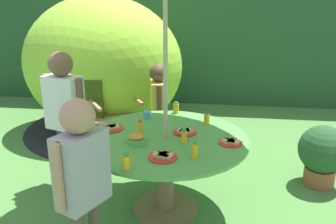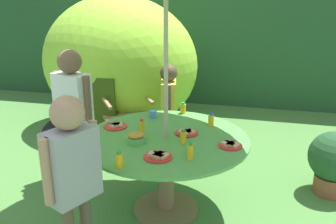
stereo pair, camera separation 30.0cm
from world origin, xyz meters
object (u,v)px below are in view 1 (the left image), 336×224
(plate_front_edge, at_px, (112,128))
(juice_bottle_spot_a, at_px, (184,136))
(child_in_grey_shirt, at_px, (82,169))
(plate_center_front, at_px, (185,132))
(garden_table, at_px, (166,156))
(child_in_white_shirt, at_px, (64,103))
(dome_tent, at_px, (102,66))
(juice_bottle_near_left, at_px, (140,128))
(snack_bowl, at_px, (136,139))
(juice_bottle_far_right, at_px, (126,162))
(cup_near, at_px, (147,115))
(plate_mid_right, at_px, (163,156))
(plate_mid_left, at_px, (231,142))
(child_in_yellow_shirt, at_px, (158,100))
(juice_bottle_far_left, at_px, (207,118))
(juice_bottle_near_right, at_px, (195,150))
(juice_bottle_back_edge, at_px, (91,139))
(juice_bottle_center_back, at_px, (176,108))
(potted_plant, at_px, (322,153))
(wooden_chair, at_px, (113,110))

(plate_front_edge, relative_size, juice_bottle_spot_a, 1.76)
(child_in_grey_shirt, relative_size, plate_center_front, 6.39)
(garden_table, height_order, plate_center_front, plate_center_front)
(child_in_white_shirt, relative_size, juice_bottle_spot_a, 11.29)
(dome_tent, xyz_separation_m, juice_bottle_near_left, (0.86, -1.80, -0.12))
(snack_bowl, relative_size, juice_bottle_far_right, 1.25)
(child_in_white_shirt, height_order, cup_near, child_in_white_shirt)
(child_in_grey_shirt, bearing_deg, plate_center_front, -4.28)
(juice_bottle_near_left, bearing_deg, plate_mid_right, -59.33)
(plate_mid_left, bearing_deg, plate_mid_right, -147.50)
(juice_bottle_far_right, bearing_deg, child_in_yellow_shirt, 90.54)
(juice_bottle_far_left, bearing_deg, dome_tent, 133.90)
(plate_front_edge, relative_size, juice_bottle_near_right, 1.59)
(snack_bowl, xyz_separation_m, juice_bottle_back_edge, (-0.35, -0.09, 0.02))
(garden_table, distance_m, juice_bottle_center_back, 0.67)
(child_in_grey_shirt, relative_size, snack_bowl, 8.36)
(plate_mid_left, distance_m, juice_bottle_back_edge, 1.12)
(snack_bowl, bearing_deg, child_in_white_shirt, 148.64)
(garden_table, height_order, plate_front_edge, plate_front_edge)
(child_in_yellow_shirt, height_order, juice_bottle_spot_a, child_in_yellow_shirt)
(plate_mid_left, distance_m, juice_bottle_center_back, 0.87)
(juice_bottle_far_left, bearing_deg, child_in_grey_shirt, -121.50)
(plate_mid_left, xyz_separation_m, juice_bottle_far_right, (-0.74, -0.53, 0.04))
(garden_table, height_order, child_in_white_shirt, child_in_white_shirt)
(juice_bottle_near_left, bearing_deg, garden_table, -11.88)
(plate_front_edge, distance_m, juice_bottle_back_edge, 0.37)
(garden_table, relative_size, cup_near, 19.38)
(child_in_white_shirt, relative_size, plate_front_edge, 6.42)
(child_in_grey_shirt, relative_size, juice_bottle_near_right, 9.81)
(plate_center_front, bearing_deg, juice_bottle_far_left, 54.65)
(snack_bowl, relative_size, plate_center_front, 0.76)
(child_in_grey_shirt, distance_m, snack_bowl, 0.75)
(dome_tent, relative_size, potted_plant, 3.79)
(plate_mid_left, xyz_separation_m, juice_bottle_back_edge, (-1.11, -0.17, 0.04))
(plate_center_front, xyz_separation_m, juice_bottle_far_right, (-0.35, -0.71, 0.04))
(child_in_white_shirt, distance_m, juice_bottle_back_edge, 0.72)
(juice_bottle_far_left, distance_m, juice_bottle_far_right, 1.10)
(wooden_chair, bearing_deg, child_in_yellow_shirt, -47.85)
(juice_bottle_near_right, relative_size, juice_bottle_far_left, 1.13)
(juice_bottle_far_left, bearing_deg, potted_plant, 13.02)
(child_in_white_shirt, bearing_deg, garden_table, -0.00)
(dome_tent, distance_m, plate_mid_right, 2.50)
(child_in_white_shirt, bearing_deg, plate_center_front, 7.78)
(juice_bottle_far_left, bearing_deg, garden_table, -131.77)
(garden_table, distance_m, plate_mid_left, 0.57)
(garden_table, xyz_separation_m, plate_mid_right, (0.03, -0.38, 0.18))
(juice_bottle_near_right, distance_m, juice_bottle_back_edge, 0.85)
(juice_bottle_far_left, relative_size, juice_bottle_spot_a, 0.98)
(child_in_grey_shirt, xyz_separation_m, juice_bottle_far_left, (0.75, 1.23, -0.07))
(snack_bowl, xyz_separation_m, juice_bottle_near_left, (-0.01, 0.19, 0.02))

